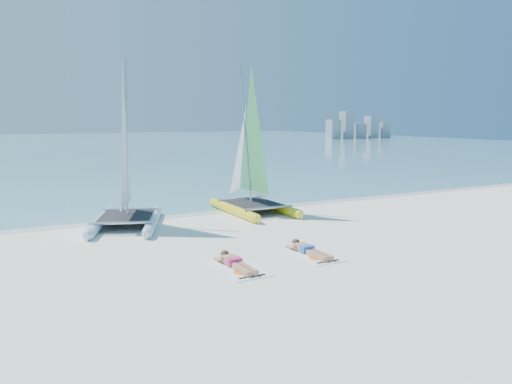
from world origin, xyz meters
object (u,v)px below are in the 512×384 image
Objects in this scene: catamaran_blue at (125,174)px; catamaran_yellow at (248,164)px; sunbather_b at (308,249)px; sunbather_a at (235,262)px; towel_b at (312,255)px; towel_a at (238,268)px.

catamaran_yellow is at bearing 27.72° from catamaran_blue.
catamaran_yellow is 3.51× the size of sunbather_b.
sunbather_a is 2.32m from towel_b.
catamaran_blue reaches higher than sunbather_b.
catamaran_blue is 7.15m from sunbather_b.
towel_a is (1.22, -6.37, -1.79)m from catamaran_blue.
catamaran_blue is at bearing 119.74° from towel_b.
sunbather_b is at bearing -102.62° from catamaran_yellow.
sunbather_a is (-3.83, -6.77, -1.79)m from catamaran_yellow.
catamaran_yellow is 6.99m from sunbather_b.
towel_b is (2.31, -0.01, -0.11)m from sunbather_a.
catamaran_blue is 3.49× the size of sunbather_b.
catamaran_blue is 5.08m from catamaran_yellow.
catamaran_blue is 3.25× the size of towel_b.
sunbather_a is (1.22, -6.17, -1.68)m from catamaran_blue.
sunbather_a and sunbather_b have the same top height.
catamaran_blue is at bearing -172.96° from catamaran_yellow.
catamaran_blue is at bearing 100.85° from towel_a.
catamaran_yellow is 7.20m from towel_b.
sunbather_a is at bearing -175.48° from sunbather_b.
towel_b is (2.31, 0.18, 0.00)m from towel_a.
towel_b is (3.53, -6.18, -1.79)m from catamaran_blue.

